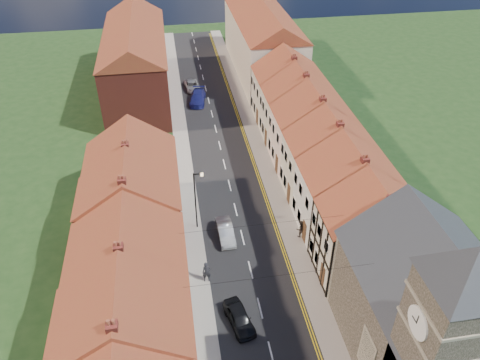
{
  "coord_description": "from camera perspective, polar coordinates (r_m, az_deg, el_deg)",
  "views": [
    {
      "loc": [
        -5.28,
        -12.66,
        28.86
      ],
      "look_at": [
        0.43,
        22.0,
        3.5
      ],
      "focal_mm": 35.0,
      "sensor_mm": 36.0,
      "label": 1
    }
  ],
  "objects": [
    {
      "name": "block_right_far",
      "position": [
        73.12,
        2.77,
        16.99
      ],
      "size": [
        8.3,
        24.2,
        10.5
      ],
      "color": "#BBB79E",
      "rests_on": "ground"
    },
    {
      "name": "cottage_r_white_far",
      "position": [
        54.88,
        7.15,
        9.17
      ],
      "size": [
        8.3,
        5.2,
        9.0
      ],
      "color": "#BBB79E",
      "rests_on": "ground"
    },
    {
      "name": "block_left_far",
      "position": [
        67.07,
        -12.59,
        14.42
      ],
      "size": [
        8.3,
        24.2,
        10.5
      ],
      "color": "maroon",
      "rests_on": "ground"
    },
    {
      "name": "cottage_r_white_near",
      "position": [
        41.88,
        12.95,
        -0.85
      ],
      "size": [
        8.3,
        6.0,
        9.0
      ],
      "color": "white",
      "rests_on": "ground"
    },
    {
      "name": "pavement_left",
      "position": [
        51.48,
        -6.77,
        1.53
      ],
      "size": [
        1.8,
        90.0,
        0.12
      ],
      "primitive_type": "cube",
      "color": "#A09991",
      "rests_on": "ground"
    },
    {
      "name": "cottage_r_tudor",
      "position": [
        38.08,
        15.66,
        -5.64
      ],
      "size": [
        8.3,
        5.2,
        9.0
      ],
      "color": "#BBB79E",
      "rests_on": "ground"
    },
    {
      "name": "car_far",
      "position": [
        64.91,
        -5.17,
        9.97
      ],
      "size": [
        2.79,
        5.13,
        1.41
      ],
      "primitive_type": "imported",
      "rotation": [
        0.0,
        0.0,
        -0.17
      ],
      "color": "navy",
      "rests_on": "ground"
    },
    {
      "name": "church",
      "position": [
        31.6,
        22.81,
        -14.68
      ],
      "size": [
        11.25,
        14.25,
        15.2
      ],
      "color": "#2A261D",
      "rests_on": "ground"
    },
    {
      "name": "road",
      "position": [
        51.77,
        -1.91,
        1.94
      ],
      "size": [
        7.0,
        90.0,
        0.02
      ],
      "primitive_type": "cube",
      "color": "black",
      "rests_on": "ground"
    },
    {
      "name": "lamppost",
      "position": [
        41.36,
        -5.36,
        -2.11
      ],
      "size": [
        0.88,
        0.15,
        6.0
      ],
      "color": "black",
      "rests_on": "pavement_left"
    },
    {
      "name": "car_mid",
      "position": [
        42.09,
        -1.79,
        -6.32
      ],
      "size": [
        1.48,
        3.88,
        1.26
      ],
      "primitive_type": "imported",
      "rotation": [
        0.0,
        0.0,
        0.04
      ],
      "color": "#95979C",
      "rests_on": "ground"
    },
    {
      "name": "car_near",
      "position": [
        35.68,
        -0.09,
        -16.46
      ],
      "size": [
        2.29,
        3.96,
        1.27
      ],
      "primitive_type": "imported",
      "rotation": [
        0.0,
        0.0,
        0.23
      ],
      "color": "black",
      "rests_on": "ground"
    },
    {
      "name": "pedestrian_right",
      "position": [
        42.19,
        7.37,
        -5.92
      ],
      "size": [
        0.96,
        0.83,
        1.71
      ],
      "primitive_type": "imported",
      "rotation": [
        0.0,
        0.0,
        3.38
      ],
      "color": "#282420",
      "rests_on": "pavement_right"
    },
    {
      "name": "cottage_l_cream",
      "position": [
        30.66,
        -13.76,
        -18.24
      ],
      "size": [
        8.3,
        6.3,
        9.1
      ],
      "color": "#BBB79E",
      "rests_on": "ground"
    },
    {
      "name": "pavement_right",
      "position": [
        52.38,
        2.86,
        2.42
      ],
      "size": [
        1.8,
        90.0,
        0.12
      ],
      "primitive_type": "cube",
      "color": "#A09991",
      "rests_on": "ground"
    },
    {
      "name": "cottage_l_pink",
      "position": [
        44.15,
        -12.97,
        1.1
      ],
      "size": [
        8.3,
        6.3,
        8.8
      ],
      "color": "#BBB79E",
      "rests_on": "ground"
    },
    {
      "name": "cottage_l_white",
      "position": [
        34.95,
        -13.38,
        -9.93
      ],
      "size": [
        8.3,
        6.9,
        8.8
      ],
      "color": "#BBB79E",
      "rests_on": "ground"
    },
    {
      "name": "pedestrian_left_b",
      "position": [
        38.09,
        -4.09,
        -11.14
      ],
      "size": [
        0.7,
        0.46,
        1.9
      ],
      "primitive_type": "imported",
      "rotation": [
        0.0,
        0.0,
        0.01
      ],
      "color": "black",
      "rests_on": "pavement_left"
    },
    {
      "name": "cottage_r_cream_far",
      "position": [
        59.57,
        5.77,
        11.48
      ],
      "size": [
        8.3,
        6.0,
        9.0
      ],
      "color": "#BBB79E",
      "rests_on": "ground"
    },
    {
      "name": "cottage_r_pink",
      "position": [
        50.35,
        8.77,
        6.41
      ],
      "size": [
        8.3,
        6.0,
        9.0
      ],
      "color": "#F9CCC5",
      "rests_on": "ground"
    },
    {
      "name": "car_distant",
      "position": [
        68.83,
        -5.85,
        11.38
      ],
      "size": [
        2.31,
        4.31,
        1.15
      ],
      "primitive_type": "imported",
      "rotation": [
        0.0,
        0.0,
        0.1
      ],
      "color": "#A9ADB1",
      "rests_on": "ground"
    },
    {
      "name": "cottage_r_cream_mid",
      "position": [
        45.99,
        10.68,
        3.12
      ],
      "size": [
        8.3,
        5.2,
        9.0
      ],
      "color": "#BBB79E",
      "rests_on": "ground"
    },
    {
      "name": "cottage_l_brick_mid",
      "position": [
        39.39,
        -13.17,
        -3.46
      ],
      "size": [
        8.3,
        5.7,
        9.1
      ],
      "color": "maroon",
      "rests_on": "ground"
    }
  ]
}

